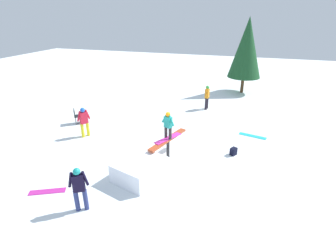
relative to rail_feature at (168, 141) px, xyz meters
name	(u,v)px	position (x,y,z in m)	size (l,w,h in m)	color
ground_plane	(168,157)	(0.00, 0.00, -0.77)	(60.00, 60.00, 0.00)	white
rail_feature	(168,141)	(0.00, 0.00, 0.00)	(2.51, 1.01, 0.91)	black
snow_kicker_ramp	(140,169)	(-1.87, 0.57, -0.39)	(1.80, 1.50, 0.75)	white
main_rider_on_rail	(168,126)	(0.00, 0.00, 0.74)	(1.44, 0.91, 1.24)	#CB2D9A
bystander_red	(84,121)	(0.73, 4.72, 0.12)	(0.64, 0.46, 1.58)	yellow
bystander_black	(79,187)	(-4.10, 1.67, 0.13)	(0.38, 0.61, 1.59)	navy
bystander_orange	(207,96)	(6.76, -0.58, 0.13)	(0.66, 0.27, 1.59)	black
loose_snowboard_magenta	(47,191)	(-3.69, 3.43, -0.75)	(1.27, 0.28, 0.02)	#C02896
loose_snowboard_cyan	(253,136)	(3.33, -3.60, -0.75)	(1.38, 0.28, 0.02)	#22C3C6
folding_chair	(78,117)	(2.09, 6.12, -0.35)	(0.61, 0.61, 0.88)	#3F3F44
backpack_on_snow	(233,151)	(1.05, -2.79, -0.60)	(0.30, 0.22, 0.34)	black
pine_tree_near	(247,48)	(11.49, -2.63, 2.70)	(2.51, 2.51, 5.70)	#4C331E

